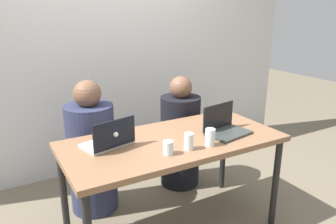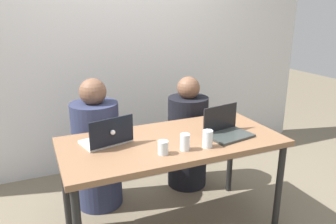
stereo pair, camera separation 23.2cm
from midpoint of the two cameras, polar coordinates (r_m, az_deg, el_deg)
back_wall at (r=3.42m, az=-12.59°, el=9.00°), size 4.50×0.10×2.30m
desk at (r=2.34m, az=-1.96°, el=-6.38°), size 1.55×0.74×0.76m
person_on_left at (r=2.80m, az=-15.47°, el=-7.15°), size 0.48×0.48×1.11m
person_on_right at (r=3.10m, az=-0.01°, el=-4.54°), size 0.42×0.42×1.06m
laptop_back_left at (r=2.23m, az=-13.15°, el=-4.88°), size 0.36×0.28×0.20m
laptop_front_right at (r=2.43m, az=7.21°, el=-2.70°), size 0.35×0.27×0.21m
water_glass_right at (r=2.20m, az=4.36°, el=-4.65°), size 0.07×0.07×0.12m
water_glass_left at (r=2.07m, az=-3.17°, el=-6.46°), size 0.07×0.07×0.09m
water_glass_center at (r=2.13m, az=0.51°, el=-5.39°), size 0.06×0.06×0.11m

